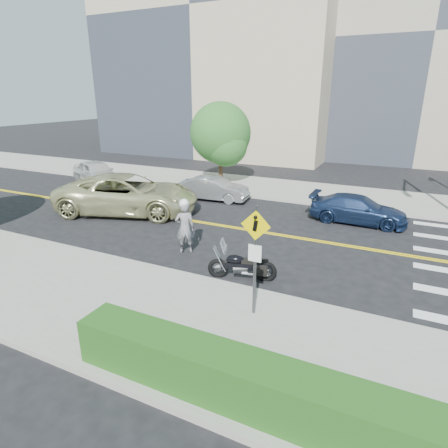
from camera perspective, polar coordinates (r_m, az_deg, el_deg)
The scene contains 14 objects.
ground_plane at distance 17.20m, azimuth -0.88°, elevation -0.16°, with size 120.00×120.00×0.00m, color black.
sidewalk_near at distance 11.56m, azimuth -18.01°, elevation -11.03°, with size 60.00×5.00×0.15m, color #9E9B91.
sidewalk_far at distance 23.85m, azimuth 7.22°, elevation 5.43°, with size 60.00×5.00×0.15m, color #9E9B91.
building_left at distance 40.94m, azimuth 0.39°, elevation 28.82°, with size 22.00×14.00×25.00m, color tan.
building_mid at distance 40.73m, azimuth 29.07°, elevation 23.12°, with size 18.00×14.00×20.00m, color #A39984.
hedge at distance 7.38m, azimuth 9.60°, elevation -24.54°, with size 9.00×0.90×1.00m, color #235619.
pedestrian_sign at distance 9.52m, azimuth 4.77°, elevation -4.10°, with size 0.78×0.08×3.00m.
motorcyclist at distance 13.99m, azimuth -5.98°, elevation -0.35°, with size 0.87×0.78×2.11m.
motorcycle at distance 12.10m, azimuth 2.81°, elevation -5.50°, with size 2.17×0.66×1.32m, color black, non-canonical shape.
suv at distance 19.37m, azimuth -14.45°, elevation 4.45°, with size 3.21×6.95×1.93m, color beige.
parked_car_white at distance 26.26m, azimuth -18.86°, elevation 7.41°, with size 1.84×4.58×1.56m, color silver.
parked_car_silver at distance 21.18m, azimuth -1.63°, elevation 5.43°, with size 1.39×3.98×1.31m, color gray.
parked_car_blue at distance 18.46m, azimuth 19.74°, elevation 2.12°, with size 1.78×4.38×1.27m, color navy.
tree_far_a at distance 24.44m, azimuth -0.53°, elevation 13.70°, with size 3.86×3.86×5.28m.
Camera 1 is at (7.26, -14.50, 5.73)m, focal length 30.00 mm.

